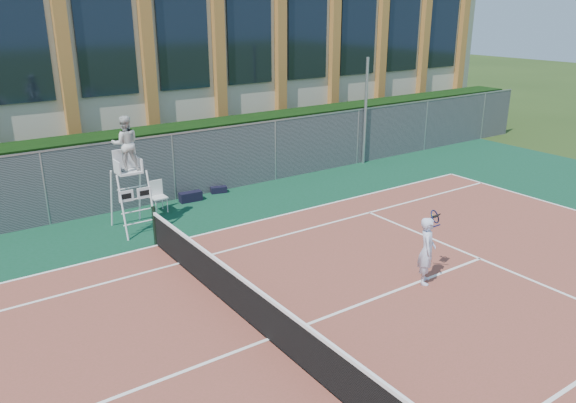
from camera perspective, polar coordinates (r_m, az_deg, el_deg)
ground at (r=11.16m, az=-1.96°, el=-13.92°), size 120.00×120.00×0.00m
apron at (r=11.88m, az=-4.64°, el=-11.70°), size 36.00×20.00×0.01m
tennis_court at (r=11.14m, az=-1.96°, el=-13.84°), size 23.77×10.97×0.02m
tennis_net at (r=10.87m, az=-1.99°, el=-11.55°), size 0.10×11.30×1.10m
fence at (r=18.12m, az=-17.33°, el=2.30°), size 40.00×0.06×2.20m
hedge at (r=19.23m, az=-18.45°, el=3.14°), size 40.00×1.40×2.20m
building at (r=26.39m, az=-24.42°, el=13.31°), size 45.00×10.60×8.22m
steel_pole at (r=22.90m, az=7.87°, el=9.03°), size 0.12×0.12×4.25m
umpire_chair at (r=16.14m, az=-16.15°, el=5.34°), size 0.93×1.43×3.34m
plastic_chair at (r=17.93m, az=-13.14°, el=0.80°), size 0.47×0.47×0.99m
sports_bag_near at (r=18.77m, az=-9.87°, el=0.50°), size 0.76×0.34×0.32m
sports_bag_far at (r=19.50m, az=-7.05°, el=1.20°), size 0.59×0.37×0.22m
tennis_player at (r=13.23m, az=13.94°, el=-4.82°), size 0.96×0.77×1.62m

